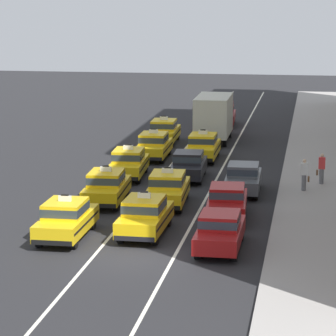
% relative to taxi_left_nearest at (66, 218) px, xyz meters
% --- Properties ---
extents(ground_plane, '(160.00, 160.00, 0.00)m').
position_rel_taxi_left_nearest_xyz_m(ground_plane, '(3.40, -2.31, -0.88)').
color(ground_plane, '#232326').
extents(lane_stripe_left_center, '(0.14, 80.00, 0.01)m').
position_rel_taxi_left_nearest_xyz_m(lane_stripe_left_center, '(1.80, 17.69, -0.87)').
color(lane_stripe_left_center, silver).
rests_on(lane_stripe_left_center, ground).
extents(lane_stripe_center_right, '(0.14, 80.00, 0.01)m').
position_rel_taxi_left_nearest_xyz_m(lane_stripe_center_right, '(5.00, 17.69, -0.87)').
color(lane_stripe_center_right, silver).
rests_on(lane_stripe_center_right, ground).
extents(sidewalk_curb, '(4.00, 90.00, 0.15)m').
position_rel_taxi_left_nearest_xyz_m(sidewalk_curb, '(10.60, 12.69, -0.80)').
color(sidewalk_curb, '#9E9993').
rests_on(sidewalk_curb, ground).
extents(taxi_left_nearest, '(1.84, 4.57, 1.96)m').
position_rel_taxi_left_nearest_xyz_m(taxi_left_nearest, '(0.00, 0.00, 0.00)').
color(taxi_left_nearest, black).
rests_on(taxi_left_nearest, ground).
extents(taxi_left_second, '(2.04, 4.65, 1.96)m').
position_rel_taxi_left_nearest_xyz_m(taxi_left_second, '(0.23, 6.47, 0.00)').
color(taxi_left_second, black).
rests_on(taxi_left_second, ground).
extents(taxi_left_third, '(2.07, 4.66, 1.96)m').
position_rel_taxi_left_nearest_xyz_m(taxi_left_third, '(0.03, 12.71, 0.00)').
color(taxi_left_third, black).
rests_on(taxi_left_third, ground).
extents(taxi_left_fourth, '(1.92, 4.60, 1.96)m').
position_rel_taxi_left_nearest_xyz_m(taxi_left_fourth, '(0.40, 18.65, 0.00)').
color(taxi_left_fourth, black).
rests_on(taxi_left_fourth, ground).
extents(taxi_left_fifth, '(1.95, 4.61, 1.96)m').
position_rel_taxi_left_nearest_xyz_m(taxi_left_fifth, '(0.05, 24.51, 0.00)').
color(taxi_left_fifth, black).
rests_on(taxi_left_fifth, ground).
extents(taxi_center_nearest, '(1.86, 4.58, 1.96)m').
position_rel_taxi_left_nearest_xyz_m(taxi_center_nearest, '(3.21, 1.14, 0.00)').
color(taxi_center_nearest, black).
rests_on(taxi_center_nearest, ground).
extents(taxi_center_second, '(2.02, 4.64, 1.96)m').
position_rel_taxi_left_nearest_xyz_m(taxi_center_second, '(3.31, 6.59, 0.00)').
color(taxi_center_second, black).
rests_on(taxi_center_second, ground).
extents(sedan_center_third, '(1.94, 4.37, 1.58)m').
position_rel_taxi_left_nearest_xyz_m(sedan_center_third, '(3.45, 12.89, -0.03)').
color(sedan_center_third, black).
rests_on(sedan_center_third, ground).
extents(taxi_center_fourth, '(1.86, 4.58, 1.96)m').
position_rel_taxi_left_nearest_xyz_m(taxi_center_fourth, '(3.51, 18.79, 0.00)').
color(taxi_center_fourth, black).
rests_on(taxi_center_fourth, ground).
extents(box_truck_center_fifth, '(2.37, 6.99, 3.27)m').
position_rel_taxi_left_nearest_xyz_m(box_truck_center_fifth, '(3.38, 26.27, 0.90)').
color(box_truck_center_fifth, black).
rests_on(box_truck_center_fifth, ground).
extents(sedan_center_sixth, '(2.00, 4.39, 1.58)m').
position_rel_taxi_left_nearest_xyz_m(sedan_center_sixth, '(3.26, 33.67, -0.03)').
color(sedan_center_sixth, black).
rests_on(sedan_center_sixth, ground).
extents(sedan_right_nearest, '(1.78, 4.31, 1.58)m').
position_rel_taxi_left_nearest_xyz_m(sedan_right_nearest, '(6.69, -0.65, -0.03)').
color(sedan_right_nearest, black).
rests_on(sedan_right_nearest, ground).
extents(sedan_right_second, '(2.00, 4.39, 1.58)m').
position_rel_taxi_left_nearest_xyz_m(sedan_right_second, '(6.46, 4.54, -0.03)').
color(sedan_right_second, black).
rests_on(sedan_right_second, ground).
extents(sedan_right_third, '(1.87, 4.34, 1.58)m').
position_rel_taxi_left_nearest_xyz_m(sedan_right_third, '(6.77, 9.87, -0.03)').
color(sedan_right_third, black).
rests_on(sedan_right_third, ground).
extents(pedestrian_near_crosswalk, '(0.47, 0.24, 1.67)m').
position_rel_taxi_left_nearest_xyz_m(pedestrian_near_crosswalk, '(10.83, 12.22, 0.11)').
color(pedestrian_near_crosswalk, slate).
rests_on(pedestrian_near_crosswalk, sidewalk_curb).
extents(pedestrian_mid_block, '(0.47, 0.24, 1.68)m').
position_rel_taxi_left_nearest_xyz_m(pedestrian_mid_block, '(9.93, 10.38, 0.11)').
color(pedestrian_mid_block, slate).
rests_on(pedestrian_mid_block, sidewalk_curb).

